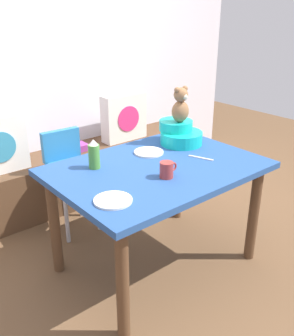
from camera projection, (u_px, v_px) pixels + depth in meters
The scene contains 14 objects.
ground_plane at pixel (156, 263), 2.68m from camera, with size 8.00×8.00×0.00m, color brown.
back_wall at pixel (42, 51), 3.20m from camera, with size 4.40×0.10×2.60m, color silver.
window_bench at pixel (68, 177), 3.44m from camera, with size 2.60×0.44×0.46m, color brown.
pillow_floral_right at pixel (124, 117), 3.61m from camera, with size 0.44×0.15×0.44m.
book_stack at pixel (76, 148), 3.39m from camera, with size 0.20×0.14×0.06m, color #8F3586.
dining_table at pixel (157, 180), 2.42m from camera, with size 1.29×0.92×0.74m.
highchair at pixel (70, 168), 2.90m from camera, with size 0.34×0.46×0.79m.
infant_seat_teal at pixel (179, 134), 2.74m from camera, with size 0.30×0.33×0.16m.
teddy_bear at pixel (181, 105), 2.65m from camera, with size 0.13×0.12×0.25m.
ketchup_bottle at pixel (94, 155), 2.31m from camera, with size 0.07×0.07×0.18m.
coffee_mug at pixel (167, 170), 2.20m from camera, with size 0.12×0.08×0.09m.
dinner_plate_near at pixel (113, 200), 1.95m from camera, with size 0.20×0.20×0.01m, color white.
dinner_plate_far at pixel (149, 152), 2.58m from camera, with size 0.20×0.20×0.01m, color white.
table_fork at pixel (201, 158), 2.49m from camera, with size 0.02×0.17×0.01m, color silver.
Camera 1 is at (-1.45, -1.64, 1.67)m, focal length 40.84 mm.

